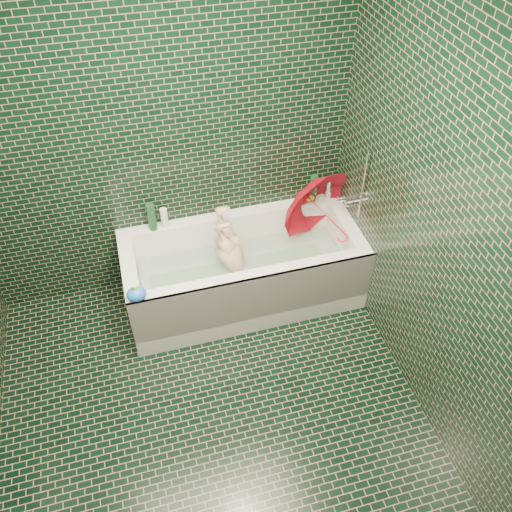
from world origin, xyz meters
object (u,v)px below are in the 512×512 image
object	(u,v)px
bathtub	(244,277)
bath_toy	(136,294)
child	(236,264)
umbrella	(325,214)
rubber_duck	(310,196)

from	to	relation	value
bathtub	bath_toy	xyz separation A→B (m)	(-0.77, -0.33, 0.39)
child	umbrella	distance (m)	0.75
child	umbrella	xyz separation A→B (m)	(0.69, 0.03, 0.30)
rubber_duck	bath_toy	xyz separation A→B (m)	(-1.39, -0.66, 0.01)
bathtub	child	size ratio (longest dim) A/B	1.83
rubber_duck	bath_toy	world-z (taller)	bath_toy
bathtub	umbrella	world-z (taller)	umbrella
child	bathtub	bearing A→B (deg)	57.24
umbrella	rubber_duck	size ratio (longest dim) A/B	5.12
bathtub	rubber_duck	xyz separation A→B (m)	(0.62, 0.33, 0.38)
bathtub	rubber_duck	size ratio (longest dim) A/B	14.73
bathtub	child	world-z (taller)	bathtub
umbrella	bath_toy	size ratio (longest dim) A/B	3.77
umbrella	bath_toy	distance (m)	1.47
child	rubber_duck	world-z (taller)	rubber_duck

